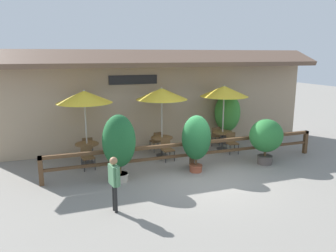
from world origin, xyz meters
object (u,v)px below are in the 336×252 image
chair_middle_streetside (167,148)px  chair_middle_wallside (157,140)px  chair_far_streetside (232,142)px  pedestrian (114,177)px  dining_table_near (87,147)px  chair_far_wallside (214,135)px  potted_plant_broad_leaf (119,143)px  potted_plant_small_flowering (266,137)px  chair_near_streetside (87,156)px  dining_table_far (223,135)px  patio_umbrella_near (84,97)px  dining_table_middle (162,141)px  chair_near_wallside (87,146)px  potted_plant_entrance_palm (196,139)px  patio_umbrella_far (224,91)px  patio_umbrella_middle (162,94)px  potted_plant_corner_fern (227,114)px

chair_middle_streetside → chair_middle_wallside: (-0.01, 1.28, 0.00)m
chair_far_streetside → pedestrian: (-5.55, -3.55, 0.48)m
dining_table_near → chair_far_wallside: chair_far_wallside is taller
potted_plant_broad_leaf → potted_plant_small_flowering: bearing=-1.3°
chair_near_streetside → dining_table_far: size_ratio=0.98×
dining_table_near → potted_plant_broad_leaf: (0.79, -2.19, 0.67)m
patio_umbrella_near → dining_table_far: 6.02m
dining_table_middle → potted_plant_small_flowering: 4.04m
chair_near_streetside → pedestrian: size_ratio=0.58×
chair_near_wallside → potted_plant_entrance_palm: bearing=140.2°
dining_table_near → chair_far_streetside: size_ratio=1.02×
patio_umbrella_near → chair_near_streetside: patio_umbrella_near is taller
chair_middle_streetside → potted_plant_entrance_palm: 1.77m
potted_plant_small_flowering → patio_umbrella_far: bearing=103.2°
chair_near_streetside → patio_umbrella_middle: 3.69m
dining_table_far → pedestrian: 6.91m
patio_umbrella_near → potted_plant_broad_leaf: size_ratio=1.27×
chair_middle_streetside → potted_plant_broad_leaf: 2.75m
patio_umbrella_near → chair_near_wallside: patio_umbrella_near is taller
dining_table_middle → chair_far_wallside: bearing=13.5°
chair_near_wallside → potted_plant_entrance_palm: size_ratio=0.43×
chair_near_wallside → chair_middle_streetside: same height
potted_plant_corner_fern → dining_table_middle: bearing=-166.6°
patio_umbrella_middle → chair_middle_streetside: patio_umbrella_middle is taller
patio_umbrella_near → patio_umbrella_middle: bearing=-0.7°
chair_near_streetside → chair_far_streetside: 5.86m
chair_near_wallside → potted_plant_entrance_palm: (3.40, -2.86, 0.71)m
dining_table_near → chair_near_streetside: size_ratio=1.02×
dining_table_far → potted_plant_small_flowering: bearing=-76.8°
patio_umbrella_middle → dining_table_far: size_ratio=3.19×
chair_near_streetside → patio_umbrella_middle: size_ratio=0.31×
chair_middle_wallside → potted_plant_broad_leaf: size_ratio=0.39×
chair_far_wallside → dining_table_near: bearing=4.8°
potted_plant_small_flowering → pedestrian: size_ratio=1.15×
chair_middle_streetside → chair_middle_wallside: bearing=82.7°
chair_middle_wallside → potted_plant_entrance_palm: potted_plant_entrance_palm is taller
patio_umbrella_near → potted_plant_corner_fern: bearing=6.9°
patio_umbrella_middle → dining_table_middle: (-0.00, 0.00, -1.90)m
chair_middle_streetside → chair_far_streetside: (2.85, -0.01, 0.00)m
chair_near_streetside → chair_middle_streetside: (3.01, -0.03, 0.00)m
patio_umbrella_far → chair_near_wallside: bearing=173.1°
chair_near_streetside → potted_plant_small_flowering: 6.56m
patio_umbrella_far → potted_plant_corner_fern: (0.67, 0.81, -1.14)m
chair_near_wallside → dining_table_middle: 2.96m
patio_umbrella_near → potted_plant_entrance_palm: size_ratio=1.39×
patio_umbrella_middle → potted_plant_broad_leaf: (-2.16, -2.16, -1.23)m
patio_umbrella_middle → dining_table_far: bearing=0.0°
dining_table_far → chair_far_streetside: 0.67m
chair_middle_wallside → chair_middle_streetside: bearing=81.1°
patio_umbrella_far → dining_table_far: patio_umbrella_far is taller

